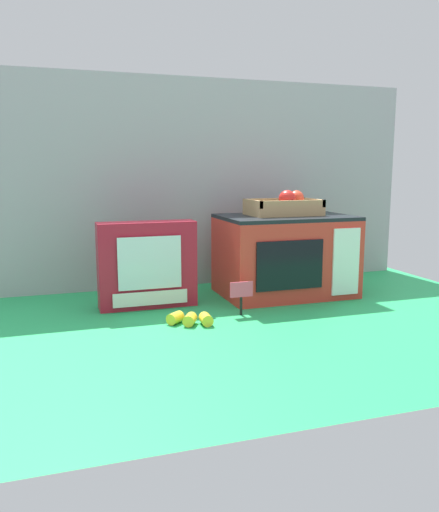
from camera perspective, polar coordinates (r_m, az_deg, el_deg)
name	(u,v)px	position (r m, az deg, el deg)	size (l,w,h in m)	color
ground_plane	(227,300)	(1.70, 0.83, -4.86)	(1.70, 1.70, 0.00)	#219E54
display_back_panel	(203,183)	(1.91, -1.88, 8.01)	(1.61, 0.03, 0.74)	#A0A3A8
toy_microwave	(285,255)	(1.77, 7.22, 0.10)	(0.43, 0.30, 0.27)	red
food_groups_crate	(285,207)	(1.76, 7.22, 5.37)	(0.24, 0.15, 0.09)	tan
cookie_set_box	(147,265)	(1.60, -7.94, -0.99)	(0.30, 0.08, 0.27)	#B2192D
price_sign	(241,293)	(1.51, 2.42, -4.10)	(0.07, 0.01, 0.10)	black
loose_toy_banana	(190,319)	(1.44, -3.23, -6.94)	(0.12, 0.09, 0.03)	yellow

